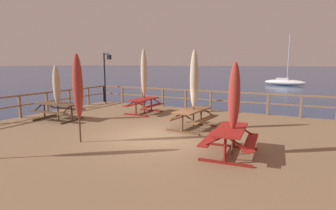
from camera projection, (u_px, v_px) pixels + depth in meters
The scene contains 15 objects.
ground_plane at pixel (156, 160), 9.65m from camera, with size 600.00×600.00×0.00m, color navy.
wooden_deck at pixel (156, 148), 9.58m from camera, with size 15.11×12.39×0.85m, color #846647.
railing_waterside_far at pixel (211, 97), 14.72m from camera, with size 14.91×0.10×1.09m.
railing_side_left at pixel (19, 102), 12.73m from camera, with size 0.10×12.19×1.09m.
picnic_table_mid_left at pixel (230, 136), 7.54m from camera, with size 1.56×1.97×0.78m.
picnic_table_front_left at pixel (58, 108), 12.27m from camera, with size 2.10×1.53×0.78m.
picnic_table_mid_right at pixel (192, 115), 10.60m from camera, with size 1.58×2.06×0.78m.
picnic_table_front_right at pixel (144, 103), 13.87m from camera, with size 1.41×1.84×0.78m.
patio_umbrella_tall_mid_left at pixel (234, 97), 7.40m from camera, with size 0.32×0.32×2.61m.
patio_umbrella_short_front at pixel (56, 85), 12.08m from camera, with size 0.32×0.32×2.48m.
patio_umbrella_tall_back_right at pixel (194, 79), 10.33m from camera, with size 0.32×0.32×3.08m.
patio_umbrella_tall_front at pixel (144, 73), 13.63m from camera, with size 0.32×0.32×3.26m.
patio_umbrella_tall_back_left at pixel (78, 87), 8.58m from camera, with size 0.32×0.32×2.87m.
lamp_post_hooked at pixel (106, 70), 16.97m from camera, with size 0.67×0.30×3.20m.
sailboat_distant at pixel (285, 82), 41.63m from camera, with size 6.18×2.52×7.72m.
Camera 1 is at (4.57, -8.03, 3.42)m, focal length 28.87 mm.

